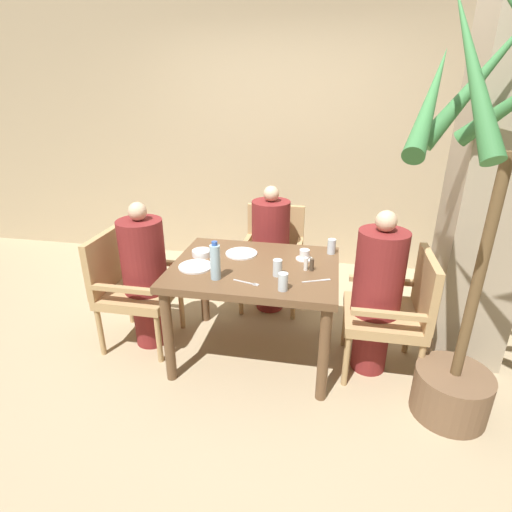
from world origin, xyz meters
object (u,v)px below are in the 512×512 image
at_px(water_bottle, 215,262).
at_px(glass_tall_mid, 283,282).
at_px(glass_tall_near, 278,268).
at_px(bowl_small, 202,253).
at_px(diner_in_left_chair, 145,275).
at_px(diner_in_far_chair, 270,248).
at_px(plate_main_left, 196,266).
at_px(potted_palm, 483,257).
at_px(diner_in_right_chair, 377,293).
at_px(chair_right_side, 396,309).
at_px(plate_main_right, 241,253).
at_px(chair_far_side, 273,251).
at_px(glass_tall_far, 332,246).
at_px(chair_left_side, 129,284).
at_px(teacup_with_saucer, 304,255).

xyz_separation_m(water_bottle, glass_tall_mid, (0.44, -0.07, -0.06)).
bearing_deg(glass_tall_near, bowl_small, 159.03).
bearing_deg(bowl_small, diner_in_left_chair, -167.54).
relative_size(diner_in_far_chair, glass_tall_mid, 10.13).
bearing_deg(plate_main_left, potted_palm, -8.50).
relative_size(diner_in_right_chair, plate_main_left, 4.99).
xyz_separation_m(diner_in_right_chair, water_bottle, (-1.03, -0.25, 0.25)).
height_order(diner_in_far_chair, glass_tall_near, diner_in_far_chair).
bearing_deg(diner_in_right_chair, chair_right_side, 0.00).
distance_m(diner_in_far_chair, plate_main_right, 0.57).
bearing_deg(diner_in_far_chair, diner_in_right_chair, -40.43).
xyz_separation_m(plate_main_left, glass_tall_near, (0.56, -0.02, 0.05)).
distance_m(chair_far_side, plate_main_left, 1.05).
xyz_separation_m(plate_main_left, glass_tall_far, (0.90, 0.42, 0.05)).
height_order(water_bottle, glass_tall_near, water_bottle).
bearing_deg(bowl_small, chair_far_side, 61.31).
xyz_separation_m(chair_left_side, bowl_small, (0.55, 0.09, 0.26)).
distance_m(diner_in_left_chair, diner_in_right_chair, 1.65).
bearing_deg(water_bottle, diner_in_far_chair, 77.92).
height_order(diner_in_far_chair, glass_tall_far, diner_in_far_chair).
bearing_deg(diner_in_right_chair, water_bottle, -166.32).
relative_size(potted_palm, glass_tall_far, 21.00).
distance_m(diner_in_right_chair, bowl_small, 1.24).
relative_size(chair_left_side, diner_in_right_chair, 0.76).
xyz_separation_m(bowl_small, glass_tall_mid, (0.64, -0.42, 0.03)).
relative_size(teacup_with_saucer, glass_tall_near, 1.08).
height_order(teacup_with_saucer, water_bottle, water_bottle).
distance_m(potted_palm, water_bottle, 1.50).
height_order(diner_in_far_chair, water_bottle, diner_in_far_chair).
bearing_deg(glass_tall_far, glass_tall_mid, -113.25).
xyz_separation_m(potted_palm, glass_tall_near, (-1.10, 0.23, -0.26)).
bearing_deg(teacup_with_saucer, diner_in_right_chair, -18.54).
bearing_deg(diner_in_far_chair, chair_left_side, -143.86).
relative_size(chair_left_side, glass_tall_far, 7.94).
relative_size(bowl_small, water_bottle, 0.54).
relative_size(diner_in_right_chair, teacup_with_saucer, 9.70).
relative_size(diner_in_right_chair, bowl_small, 8.43).
distance_m(chair_right_side, plate_main_left, 1.37).
distance_m(diner_in_right_chair, glass_tall_mid, 0.70).
height_order(diner_in_far_chair, glass_tall_mid, diner_in_far_chair).
xyz_separation_m(plate_main_right, teacup_with_saucer, (0.46, -0.01, 0.02)).
height_order(chair_right_side, plate_main_left, chair_right_side).
bearing_deg(glass_tall_mid, potted_palm, -1.81).
bearing_deg(diner_in_far_chair, glass_tall_near, -78.15).
distance_m(plate_main_right, glass_tall_far, 0.66).
bearing_deg(glass_tall_mid, diner_in_far_chair, 102.92).
bearing_deg(glass_tall_far, chair_far_side, 134.08).
height_order(diner_in_far_chair, plate_main_left, diner_in_far_chair).
xyz_separation_m(chair_right_side, teacup_with_saucer, (-0.64, 0.17, 0.27)).
bearing_deg(bowl_small, plate_main_right, 16.77).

